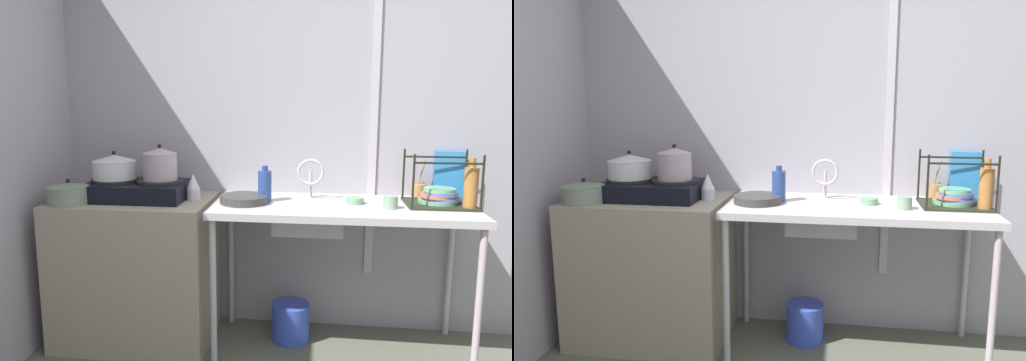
% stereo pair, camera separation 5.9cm
% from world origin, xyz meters
% --- Properties ---
extents(wall_back, '(4.64, 0.10, 2.48)m').
position_xyz_m(wall_back, '(0.00, 1.76, 1.24)').
color(wall_back, gray).
rests_on(wall_back, ground).
extents(wall_metal_strip, '(0.05, 0.01, 1.98)m').
position_xyz_m(wall_metal_strip, '(0.05, 1.70, 1.36)').
color(wall_metal_strip, '#ADA6AC').
extents(counter_concrete, '(0.92, 0.62, 0.88)m').
position_xyz_m(counter_concrete, '(-1.37, 1.40, 0.44)').
color(counter_concrete, gray).
rests_on(counter_concrete, ground).
extents(counter_sink, '(1.46, 0.62, 0.88)m').
position_xyz_m(counter_sink, '(-0.15, 1.40, 0.81)').
color(counter_sink, '#ADA6AC').
rests_on(counter_sink, ground).
extents(stove, '(0.59, 0.39, 0.12)m').
position_xyz_m(stove, '(-1.35, 1.40, 0.94)').
color(stove, black).
rests_on(stove, counter_concrete).
extents(pot_on_left_burner, '(0.26, 0.26, 0.17)m').
position_xyz_m(pot_on_left_burner, '(-1.49, 1.40, 1.07)').
color(pot_on_left_burner, silver).
rests_on(pot_on_left_burner, stove).
extents(pot_on_right_burner, '(0.20, 0.20, 0.21)m').
position_xyz_m(pot_on_right_burner, '(-1.20, 1.40, 1.09)').
color(pot_on_right_burner, '#A2919C').
rests_on(pot_on_right_burner, stove).
extents(pot_beside_stove, '(0.24, 0.24, 0.15)m').
position_xyz_m(pot_beside_stove, '(-1.69, 1.22, 0.94)').
color(pot_beside_stove, slate).
rests_on(pot_beside_stove, counter_concrete).
extents(percolator, '(0.08, 0.08, 0.16)m').
position_xyz_m(percolator, '(-1.01, 1.41, 0.96)').
color(percolator, silver).
rests_on(percolator, counter_concrete).
extents(sink_basin, '(0.39, 0.31, 0.16)m').
position_xyz_m(sink_basin, '(-0.33, 1.39, 0.80)').
color(sink_basin, '#ADA6AC').
rests_on(sink_basin, counter_sink).
extents(faucet, '(0.16, 0.09, 0.24)m').
position_xyz_m(faucet, '(-0.32, 1.52, 1.03)').
color(faucet, '#ADA6AC').
rests_on(faucet, counter_sink).
extents(frying_pan, '(0.28, 0.28, 0.04)m').
position_xyz_m(frying_pan, '(-0.70, 1.36, 0.90)').
color(frying_pan, '#32302F').
rests_on(frying_pan, counter_sink).
extents(dish_rack, '(0.37, 0.31, 0.30)m').
position_xyz_m(dish_rack, '(0.40, 1.45, 0.93)').
color(dish_rack, black).
rests_on(dish_rack, counter_sink).
extents(cup_by_rack, '(0.08, 0.08, 0.07)m').
position_xyz_m(cup_by_rack, '(0.11, 1.33, 0.91)').
color(cup_by_rack, gray).
rests_on(cup_by_rack, counter_sink).
extents(small_bowl_on_drainboard, '(0.10, 0.10, 0.04)m').
position_xyz_m(small_bowl_on_drainboard, '(-0.07, 1.43, 0.90)').
color(small_bowl_on_drainboard, '#61916E').
rests_on(small_bowl_on_drainboard, counter_sink).
extents(bottle_by_sink, '(0.08, 0.08, 0.21)m').
position_xyz_m(bottle_by_sink, '(-0.59, 1.42, 0.97)').
color(bottle_by_sink, navy).
rests_on(bottle_by_sink, counter_sink).
extents(bottle_by_rack, '(0.07, 0.07, 0.28)m').
position_xyz_m(bottle_by_rack, '(0.53, 1.36, 1.00)').
color(bottle_by_rack, '#9A632E').
rests_on(bottle_by_rack, counter_sink).
extents(cereal_box, '(0.18, 0.08, 0.28)m').
position_xyz_m(cereal_box, '(0.50, 1.66, 1.02)').
color(cereal_box, '#2A75B6').
rests_on(cereal_box, counter_sink).
extents(utensil_jar, '(0.08, 0.08, 0.23)m').
position_xyz_m(utensil_jar, '(0.33, 1.65, 0.93)').
color(utensil_jar, '#9C7040').
rests_on(utensil_jar, counter_sink).
extents(bucket_on_floor, '(0.23, 0.23, 0.23)m').
position_xyz_m(bucket_on_floor, '(-0.43, 1.47, 0.12)').
color(bucket_on_floor, blue).
rests_on(bucket_on_floor, ground).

